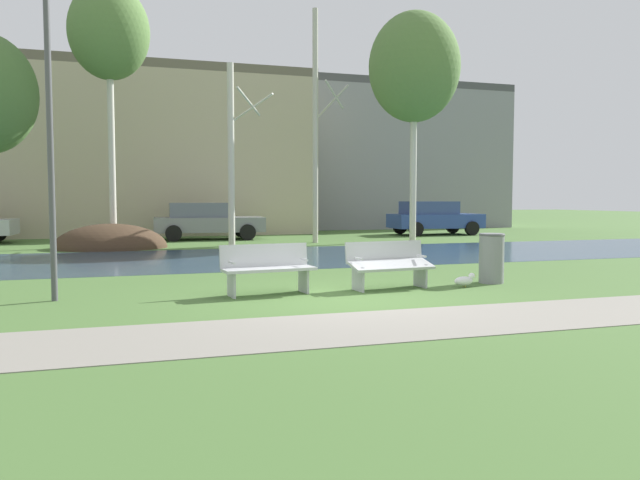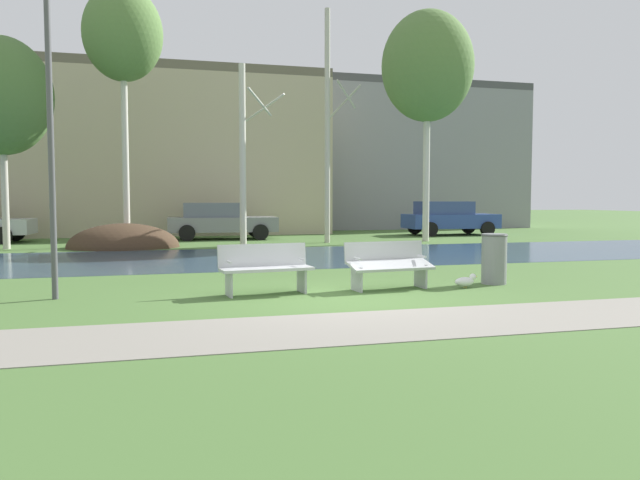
{
  "view_description": "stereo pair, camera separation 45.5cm",
  "coord_description": "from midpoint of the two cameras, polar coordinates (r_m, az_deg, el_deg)",
  "views": [
    {
      "loc": [
        -3.48,
        -9.58,
        1.66
      ],
      "look_at": [
        0.03,
        1.55,
        0.88
      ],
      "focal_mm": 34.55,
      "sensor_mm": 36.0,
      "label": 1
    },
    {
      "loc": [
        -3.04,
        -9.71,
        1.66
      ],
      "look_at": [
        0.03,
        1.55,
        0.88
      ],
      "focal_mm": 34.55,
      "sensor_mm": 36.0,
      "label": 2
    }
  ],
  "objects": [
    {
      "name": "birch_center_left",
      "position": [
        21.93,
        -8.72,
        8.06
      ],
      "size": [
        1.61,
        2.51,
        6.35
      ],
      "color": "beige",
      "rests_on": "ground"
    },
    {
      "name": "trash_bin",
      "position": [
        12.55,
        14.6,
        -1.56
      ],
      "size": [
        0.51,
        0.51,
        0.98
      ],
      "color": "gray",
      "rests_on": "ground"
    },
    {
      "name": "birch_center",
      "position": [
        23.44,
        -0.93,
        10.55
      ],
      "size": [
        1.41,
        2.36,
        8.7
      ],
      "color": "#BCB7A8",
      "rests_on": "ground"
    },
    {
      "name": "bench_right",
      "position": [
        11.4,
        5.28,
        -2.17
      ],
      "size": [
        1.65,
        0.71,
        0.87
      ],
      "color": "#B2B5B7",
      "rests_on": "ground"
    },
    {
      "name": "parked_sedan_second_grey",
      "position": [
        25.55,
        -10.98,
        1.81
      ],
      "size": [
        4.47,
        2.23,
        1.5
      ],
      "color": "slate",
      "rests_on": "ground"
    },
    {
      "name": "bench_left",
      "position": [
        10.73,
        -6.09,
        -2.55
      ],
      "size": [
        1.65,
        0.71,
        0.87
      ],
      "color": "#B2B5B7",
      "rests_on": "ground"
    },
    {
      "name": "soil_mound",
      "position": [
        21.93,
        -19.38,
        -0.72
      ],
      "size": [
        3.72,
        3.02,
        1.66
      ],
      "primitive_type": "ellipsoid",
      "color": "#423021",
      "rests_on": "ground"
    },
    {
      "name": "streetlamp",
      "position": [
        11.17,
        -25.03,
        15.45
      ],
      "size": [
        0.32,
        0.32,
        6.07
      ],
      "color": "#4C4C51",
      "rests_on": "ground"
    },
    {
      "name": "seagull",
      "position": [
        11.84,
        12.2,
        -3.67
      ],
      "size": [
        0.46,
        0.17,
        0.27
      ],
      "color": "white",
      "rests_on": "ground"
    },
    {
      "name": "paved_path_strip",
      "position": [
        8.28,
        6.13,
        -7.73
      ],
      "size": [
        60.0,
        1.94,
        0.01
      ],
      "primitive_type": "cube",
      "color": "gray",
      "rests_on": "ground"
    },
    {
      "name": "building_grey_warehouse",
      "position": [
        37.34,
        6.41,
        7.54
      ],
      "size": [
        12.08,
        6.74,
        8.16
      ],
      "color": "gray",
      "rests_on": "ground"
    },
    {
      "name": "parked_hatch_third_blue",
      "position": [
        28.87,
        10.02,
        2.08
      ],
      "size": [
        4.23,
        2.27,
        1.54
      ],
      "color": "#2D4793",
      "rests_on": "ground"
    },
    {
      "name": "river_band",
      "position": [
        17.54,
        -6.72,
        -1.61
      ],
      "size": [
        80.0,
        6.55,
        0.01
      ],
      "primitive_type": "cube",
      "color": "#2D475B",
      "rests_on": "ground"
    },
    {
      "name": "birch_left",
      "position": [
        23.37,
        -19.51,
        17.62
      ],
      "size": [
        2.72,
        2.72,
        9.44
      ],
      "color": "beige",
      "rests_on": "ground"
    },
    {
      "name": "ground_plane",
      "position": [
        19.98,
        -8.05,
        -0.97
      ],
      "size": [
        120.0,
        120.0,
        0.0
      ],
      "primitive_type": "plane",
      "color": "#476B33"
    },
    {
      "name": "birch_center_right",
      "position": [
        24.99,
        8.19,
        15.52
      ],
      "size": [
        3.54,
        3.54,
        8.88
      ],
      "color": "beige",
      "rests_on": "ground"
    },
    {
      "name": "building_beige_block",
      "position": [
        32.34,
        -18.4,
        7.53
      ],
      "size": [
        17.71,
        9.1,
        7.7
      ],
      "color": "#BCAD8E",
      "rests_on": "ground"
    }
  ]
}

